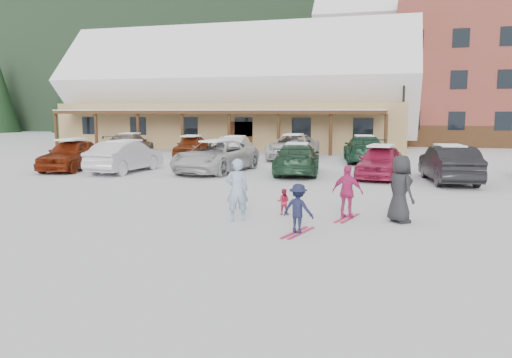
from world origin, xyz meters
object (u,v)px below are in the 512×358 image
(parked_car_1, at_px, (125,156))
(parked_car_5, at_px, (449,164))
(lamp_post, at_px, (403,106))
(parked_car_0, at_px, (72,155))
(day_lodge, at_px, (236,100))
(parked_car_11, at_px, (364,149))
(toddler_red, at_px, (283,202))
(parked_car_9, at_px, (235,148))
(bystander_dark, at_px, (400,189))
(parked_car_4, at_px, (381,162))
(parked_car_3, at_px, (297,159))
(parked_car_8, at_px, (191,146))
(parked_car_10, at_px, (293,147))
(parked_car_7, at_px, (130,144))
(adult_skier, at_px, (237,190))
(parked_car_2, at_px, (216,156))
(child_magenta, at_px, (348,192))
(child_navy, at_px, (298,209))

(parked_car_1, height_order, parked_car_5, parked_car_5)
(parked_car_1, distance_m, parked_car_5, 14.96)
(lamp_post, distance_m, parked_car_0, 22.38)
(day_lodge, relative_size, parked_car_11, 5.43)
(toddler_red, relative_size, parked_car_9, 0.17)
(bystander_dark, bearing_deg, parked_car_4, -31.57)
(parked_car_9, bearing_deg, parked_car_5, 143.90)
(parked_car_11, bearing_deg, parked_car_0, 21.14)
(parked_car_4, relative_size, parked_car_11, 0.80)
(parked_car_3, relative_size, parked_car_4, 1.17)
(bystander_dark, xyz_separation_m, parked_car_8, (-13.04, 16.57, -0.21))
(day_lodge, bearing_deg, parked_car_1, -88.62)
(parked_car_8, relative_size, parked_car_10, 0.73)
(bystander_dark, distance_m, parked_car_9, 18.37)
(parked_car_5, xyz_separation_m, parked_car_7, (-19.54, 8.03, -0.04))
(day_lodge, height_order, adult_skier, day_lodge)
(parked_car_5, relative_size, parked_car_7, 0.92)
(parked_car_1, bearing_deg, parked_car_2, -161.44)
(parked_car_7, distance_m, parked_car_8, 4.46)
(parked_car_2, xyz_separation_m, parked_car_11, (6.72, 6.78, 0.01))
(lamp_post, xyz_separation_m, parked_car_10, (-6.53, -6.67, -2.59))
(lamp_post, bearing_deg, parked_car_11, -107.15)
(bystander_dark, height_order, parked_car_1, bystander_dark)
(parked_car_5, bearing_deg, toddler_red, 49.45)
(parked_car_2, bearing_deg, bystander_dark, -38.92)
(parked_car_3, bearing_deg, day_lodge, -71.35)
(toddler_red, height_order, parked_car_11, parked_car_11)
(day_lodge, height_order, parked_car_7, day_lodge)
(parked_car_2, height_order, parked_car_8, parked_car_2)
(bystander_dark, xyz_separation_m, parked_car_9, (-9.70, 15.60, -0.19))
(bystander_dark, distance_m, parked_car_10, 17.69)
(parked_car_8, xyz_separation_m, parked_car_10, (6.80, -0.02, 0.09))
(lamp_post, relative_size, parked_car_9, 1.36)
(lamp_post, relative_size, adult_skier, 3.47)
(child_magenta, relative_size, parked_car_8, 0.37)
(parked_car_3, bearing_deg, parked_car_4, 167.83)
(parked_car_4, distance_m, parked_car_8, 14.36)
(child_navy, relative_size, parked_car_5, 0.26)
(day_lodge, relative_size, parked_car_8, 7.14)
(toddler_red, bearing_deg, day_lodge, -73.44)
(parked_car_1, bearing_deg, toddler_red, 143.47)
(parked_car_1, relative_size, parked_car_11, 0.87)
(parked_car_5, bearing_deg, parked_car_7, -30.60)
(parked_car_7, bearing_deg, parked_car_1, 108.84)
(toddler_red, xyz_separation_m, parked_car_10, (-3.01, 16.41, 0.40))
(lamp_post, xyz_separation_m, parked_car_8, (-13.33, -6.65, -2.68))
(parked_car_4, bearing_deg, child_navy, -90.74)
(child_magenta, distance_m, bystander_dark, 1.41)
(parked_car_1, height_order, parked_car_10, parked_car_10)
(day_lodge, xyz_separation_m, toddler_red, (10.15, -27.05, -3.56))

